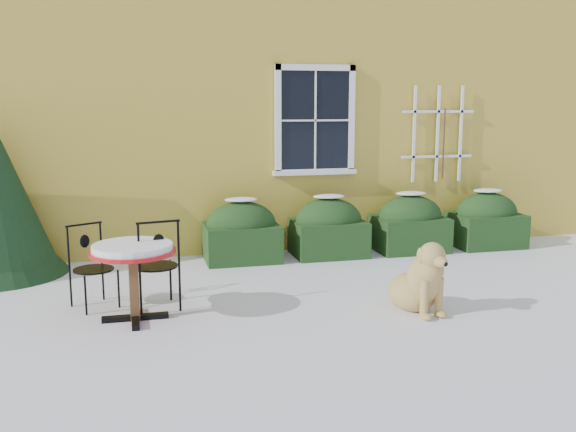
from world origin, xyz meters
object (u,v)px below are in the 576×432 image
object	(u,v)px
patio_chair_near	(156,264)
dog	(421,282)
patio_chair_far	(92,266)
bistro_table	(133,257)

from	to	relation	value
patio_chair_near	dog	size ratio (longest dim) A/B	1.09
patio_chair_far	dog	world-z (taller)	patio_chair_far
dog	patio_chair_near	bearing A→B (deg)	152.80
patio_chair_near	patio_chair_far	size ratio (longest dim) A/B	1.10
dog	patio_chair_far	bearing A→B (deg)	151.64
bistro_table	patio_chair_near	xyz separation A→B (m)	(0.24, 0.32, -0.17)
bistro_table	dog	bearing A→B (deg)	-8.98
bistro_table	patio_chair_far	size ratio (longest dim) A/B	0.95
bistro_table	patio_chair_far	bearing A→B (deg)	126.84
patio_chair_near	patio_chair_far	world-z (taller)	patio_chair_near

